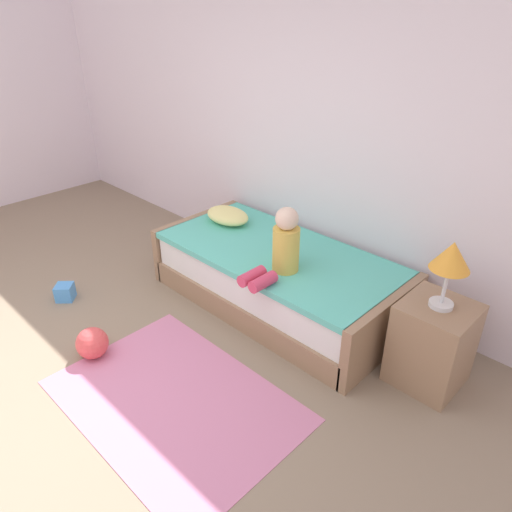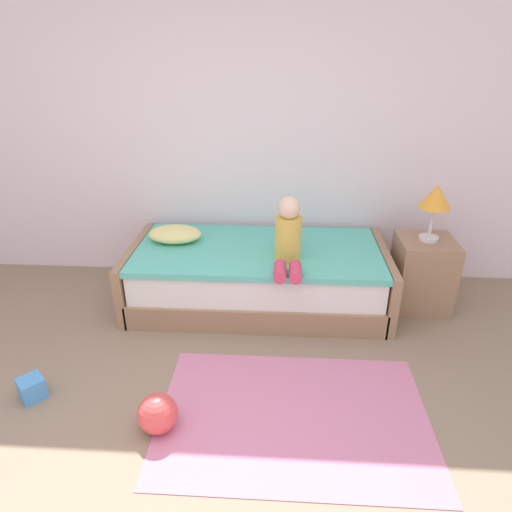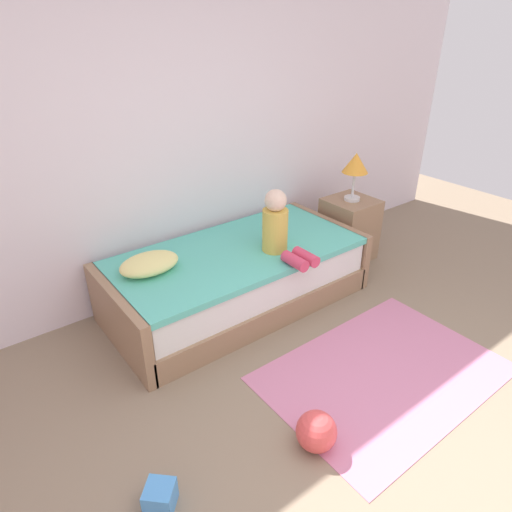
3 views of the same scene
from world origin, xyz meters
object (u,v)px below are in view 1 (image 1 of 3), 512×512
Objects in this scene: nightstand at (432,344)px; table_lamp at (451,259)px; child_figure at (282,247)px; pillow at (228,216)px; toy_ball at (92,343)px; bed at (277,278)px; toy_block at (65,292)px.

table_lamp is (0.00, 0.00, 0.64)m from nightstand.
table_lamp is 1.16m from child_figure.
toy_ball is at bearing -82.16° from pillow.
child_figure is (0.24, -0.23, 0.46)m from bed.
child_figure is 3.62× the size of toy_block.
nightstand is 2.60× the size of toy_ball.
pillow is at bearing 171.87° from bed.
toy_ball is at bearing -141.54° from nightstand.
toy_ball is at bearing -141.54° from table_lamp.
table_lamp is at bearing 0.89° from bed.
pillow is at bearing 160.72° from child_figure.
pillow is (-2.05, 0.08, -0.37)m from table_lamp.
table_lamp is at bearing 0.00° from nightstand.
pillow is 1.91× the size of toy_ball.
table_lamp is 3.09m from toy_block.
table_lamp is at bearing 12.66° from child_figure.
table_lamp is at bearing 38.46° from toy_ball.
table_lamp is 3.20× the size of toy_block.
pillow is at bearing 177.79° from nightstand.
bed is 9.15× the size of toy_ball.
pillow is at bearing 177.79° from table_lamp.
nightstand is 2.07m from pillow.
nightstand is 1.21m from child_figure.
toy_ball is 0.88m from toy_block.
table_lamp reaches higher than bed.
child_figure is at bearing -43.69° from bed.
pillow reaches higher than bed.
bed is 3.52× the size of nightstand.
bed is at bearing -179.11° from nightstand.
nightstand reaches higher than toy_block.
toy_ball is (-0.73, -1.21, -0.59)m from child_figure.
child_figure is at bearing 59.01° from toy_ball.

